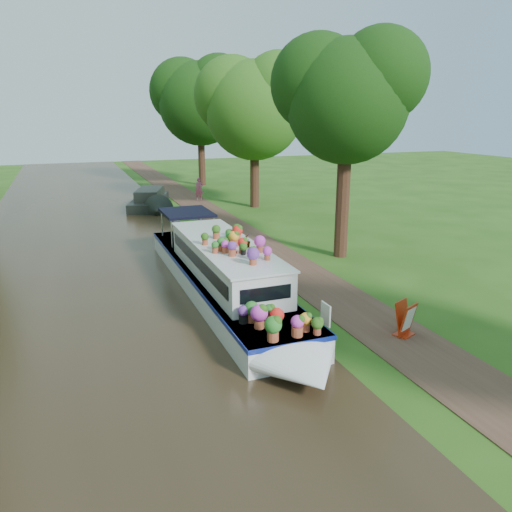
{
  "coord_description": "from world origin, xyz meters",
  "views": [
    {
      "loc": [
        -6.78,
        -14.65,
        5.83
      ],
      "look_at": [
        -1.14,
        0.05,
        1.3
      ],
      "focal_mm": 35.0,
      "sensor_mm": 36.0,
      "label": 1
    }
  ],
  "objects_px": {
    "plant_boat": "(225,274)",
    "sandwich_board": "(405,321)",
    "second_boat": "(150,200)",
    "pedestrian_pink": "(199,189)"
  },
  "relations": [
    {
      "from": "sandwich_board",
      "to": "plant_boat",
      "type": "bearing_deg",
      "value": 105.36
    },
    {
      "from": "plant_boat",
      "to": "sandwich_board",
      "type": "distance_m",
      "value": 5.76
    },
    {
      "from": "sandwich_board",
      "to": "pedestrian_pink",
      "type": "height_order",
      "value": "pedestrian_pink"
    },
    {
      "from": "plant_boat",
      "to": "second_boat",
      "type": "xyz_separation_m",
      "value": [
        0.42,
        17.17,
        -0.36
      ]
    },
    {
      "from": "second_boat",
      "to": "sandwich_board",
      "type": "height_order",
      "value": "second_boat"
    },
    {
      "from": "sandwich_board",
      "to": "second_boat",
      "type": "bearing_deg",
      "value": 74.18
    },
    {
      "from": "sandwich_board",
      "to": "pedestrian_pink",
      "type": "bearing_deg",
      "value": 64.69
    },
    {
      "from": "plant_boat",
      "to": "sandwich_board",
      "type": "height_order",
      "value": "plant_boat"
    },
    {
      "from": "plant_boat",
      "to": "second_boat",
      "type": "height_order",
      "value": "plant_boat"
    },
    {
      "from": "second_boat",
      "to": "pedestrian_pink",
      "type": "xyz_separation_m",
      "value": [
        3.62,
        1.47,
        0.31
      ]
    }
  ]
}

